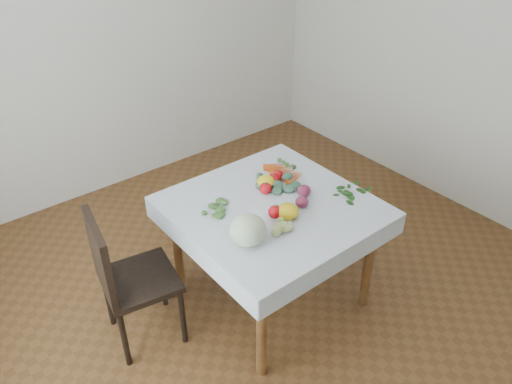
# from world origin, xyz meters

# --- Properties ---
(ground) EXTENTS (4.00, 4.00, 0.00)m
(ground) POSITION_xyz_m (0.00, 0.00, 0.00)
(ground) COLOR brown
(back_wall) EXTENTS (4.00, 0.04, 2.70)m
(back_wall) POSITION_xyz_m (0.00, 2.00, 1.35)
(back_wall) COLOR silver
(back_wall) RESTS_ON ground
(table) EXTENTS (1.00, 1.00, 0.75)m
(table) POSITION_xyz_m (0.00, 0.00, 0.65)
(table) COLOR brown
(table) RESTS_ON ground
(tablecloth) EXTENTS (1.12, 1.12, 0.01)m
(tablecloth) POSITION_xyz_m (0.00, 0.00, 0.75)
(tablecloth) COLOR white
(tablecloth) RESTS_ON table
(chair) EXTENTS (0.48, 0.48, 0.92)m
(chair) POSITION_xyz_m (-0.89, 0.25, 0.53)
(chair) COLOR black
(chair) RESTS_ON ground
(cabbage) EXTENTS (0.25, 0.25, 0.18)m
(cabbage) POSITION_xyz_m (-0.34, -0.19, 0.84)
(cabbage) COLOR #ADC1A1
(cabbage) RESTS_ON tablecloth
(tomato_a) EXTENTS (0.10, 0.10, 0.07)m
(tomato_a) POSITION_xyz_m (0.05, 0.13, 0.79)
(tomato_a) COLOR red
(tomato_a) RESTS_ON tablecloth
(tomato_b) EXTENTS (0.09, 0.09, 0.06)m
(tomato_b) POSITION_xyz_m (0.22, 0.21, 0.79)
(tomato_b) COLOR red
(tomato_b) RESTS_ON tablecloth
(tomato_c) EXTENTS (0.09, 0.09, 0.06)m
(tomato_c) POSITION_xyz_m (0.17, 0.19, 0.79)
(tomato_c) COLOR red
(tomato_c) RESTS_ON tablecloth
(tomato_d) EXTENTS (0.10, 0.10, 0.08)m
(tomato_d) POSITION_xyz_m (-0.07, -0.11, 0.79)
(tomato_d) COLOR red
(tomato_d) RESTS_ON tablecloth
(heirloom_back) EXTENTS (0.12, 0.12, 0.08)m
(heirloom_back) POSITION_xyz_m (0.10, 0.18, 0.80)
(heirloom_back) COLOR yellow
(heirloom_back) RESTS_ON tablecloth
(heirloom_front) EXTENTS (0.15, 0.15, 0.09)m
(heirloom_front) POSITION_xyz_m (-0.01, -0.15, 0.80)
(heirloom_front) COLOR yellow
(heirloom_front) RESTS_ON tablecloth
(onion_a) EXTENTS (0.10, 0.10, 0.07)m
(onion_a) POSITION_xyz_m (0.13, -0.12, 0.79)
(onion_a) COLOR #5F1B3C
(onion_a) RESTS_ON tablecloth
(onion_b) EXTENTS (0.11, 0.11, 0.07)m
(onion_b) POSITION_xyz_m (0.22, -0.04, 0.79)
(onion_b) COLOR #5F1B3C
(onion_b) RESTS_ON tablecloth
(tomatillo_cluster) EXTENTS (0.16, 0.13, 0.05)m
(tomatillo_cluster) POSITION_xyz_m (-0.12, -0.20, 0.78)
(tomatillo_cluster) COLOR #B1BE6D
(tomatillo_cluster) RESTS_ON tablecloth
(carrot_bunch) EXTENTS (0.17, 0.30, 0.03)m
(carrot_bunch) POSITION_xyz_m (0.30, 0.23, 0.77)
(carrot_bunch) COLOR orange
(carrot_bunch) RESTS_ON tablecloth
(kale_bunch) EXTENTS (0.28, 0.28, 0.04)m
(kale_bunch) POSITION_xyz_m (0.18, 0.17, 0.78)
(kale_bunch) COLOR #3C634B
(kale_bunch) RESTS_ON tablecloth
(basil_bunch) EXTENTS (0.24, 0.16, 0.01)m
(basil_bunch) POSITION_xyz_m (0.48, -0.20, 0.76)
(basil_bunch) COLOR #184917
(basil_bunch) RESTS_ON tablecloth
(dill_bunch) EXTENTS (0.19, 0.18, 0.02)m
(dill_bunch) POSITION_xyz_m (-0.30, 0.15, 0.77)
(dill_bunch) COLOR #476C31
(dill_bunch) RESTS_ON tablecloth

